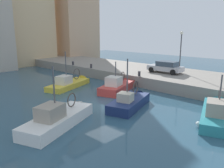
{
  "coord_description": "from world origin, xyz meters",
  "views": [
    {
      "loc": [
        -12.62,
        -12.85,
        6.09
      ],
      "look_at": [
        2.5,
        1.53,
        1.2
      ],
      "focal_mm": 36.56,
      "sensor_mm": 36.0,
      "label": 1
    }
  ],
  "objects_px": {
    "mooring_bollard_north": "(73,63)",
    "mooring_bollard_mid": "(91,66)",
    "fishing_boat_teal": "(217,116)",
    "parked_car_silver": "(166,67)",
    "quay_streetlamp": "(181,45)",
    "fishing_boat_white": "(62,122)",
    "fishing_boat_yellow": "(71,85)",
    "mooring_bollard_south": "(139,74)",
    "fishing_boat_red": "(119,89)",
    "fishing_boat_navy": "(131,105)"
  },
  "relations": [
    {
      "from": "fishing_boat_navy",
      "to": "fishing_boat_yellow",
      "type": "xyz_separation_m",
      "value": [
        0.7,
        9.19,
        0.05
      ]
    },
    {
      "from": "fishing_boat_navy",
      "to": "fishing_boat_teal",
      "type": "relative_size",
      "value": 0.83
    },
    {
      "from": "fishing_boat_white",
      "to": "parked_car_silver",
      "type": "xyz_separation_m",
      "value": [
        15.81,
        1.57,
        1.78
      ]
    },
    {
      "from": "fishing_boat_teal",
      "to": "quay_streetlamp",
      "type": "height_order",
      "value": "quay_streetlamp"
    },
    {
      "from": "fishing_boat_teal",
      "to": "parked_car_silver",
      "type": "relative_size",
      "value": 1.71
    },
    {
      "from": "fishing_boat_red",
      "to": "mooring_bollard_south",
      "type": "distance_m",
      "value": 3.14
    },
    {
      "from": "parked_car_silver",
      "to": "mooring_bollard_north",
      "type": "relative_size",
      "value": 7.62
    },
    {
      "from": "parked_car_silver",
      "to": "mooring_bollard_mid",
      "type": "xyz_separation_m",
      "value": [
        -3.82,
        9.04,
        -0.44
      ]
    },
    {
      "from": "fishing_boat_yellow",
      "to": "mooring_bollard_north",
      "type": "distance_m",
      "value": 8.34
    },
    {
      "from": "fishing_boat_navy",
      "to": "mooring_bollard_mid",
      "type": "relative_size",
      "value": 10.83
    },
    {
      "from": "fishing_boat_navy",
      "to": "fishing_boat_yellow",
      "type": "distance_m",
      "value": 9.22
    },
    {
      "from": "fishing_boat_teal",
      "to": "quay_streetlamp",
      "type": "bearing_deg",
      "value": 40.22
    },
    {
      "from": "fishing_boat_teal",
      "to": "quay_streetlamp",
      "type": "xyz_separation_m",
      "value": [
        9.36,
        7.92,
        4.31
      ]
    },
    {
      "from": "fishing_boat_white",
      "to": "fishing_boat_red",
      "type": "bearing_deg",
      "value": 18.99
    },
    {
      "from": "parked_car_silver",
      "to": "mooring_bollard_mid",
      "type": "relative_size",
      "value": 7.62
    },
    {
      "from": "fishing_boat_white",
      "to": "fishing_boat_navy",
      "type": "relative_size",
      "value": 1.15
    },
    {
      "from": "fishing_boat_navy",
      "to": "quay_streetlamp",
      "type": "bearing_deg",
      "value": 8.64
    },
    {
      "from": "fishing_boat_white",
      "to": "mooring_bollard_north",
      "type": "height_order",
      "value": "fishing_boat_white"
    },
    {
      "from": "mooring_bollard_mid",
      "to": "mooring_bollard_north",
      "type": "distance_m",
      "value": 4.0
    },
    {
      "from": "quay_streetlamp",
      "to": "fishing_boat_white",
      "type": "bearing_deg",
      "value": -177.52
    },
    {
      "from": "fishing_boat_red",
      "to": "fishing_boat_teal",
      "type": "height_order",
      "value": "fishing_boat_teal"
    },
    {
      "from": "fishing_boat_yellow",
      "to": "mooring_bollard_mid",
      "type": "xyz_separation_m",
      "value": [
        5.16,
        2.41,
        1.35
      ]
    },
    {
      "from": "fishing_boat_red",
      "to": "quay_streetlamp",
      "type": "distance_m",
      "value": 9.78
    },
    {
      "from": "mooring_bollard_north",
      "to": "mooring_bollard_mid",
      "type": "bearing_deg",
      "value": -90.0
    },
    {
      "from": "fishing_boat_white",
      "to": "parked_car_silver",
      "type": "height_order",
      "value": "fishing_boat_white"
    },
    {
      "from": "fishing_boat_white",
      "to": "quay_streetlamp",
      "type": "height_order",
      "value": "quay_streetlamp"
    },
    {
      "from": "fishing_boat_white",
      "to": "quay_streetlamp",
      "type": "bearing_deg",
      "value": 2.48
    },
    {
      "from": "fishing_boat_navy",
      "to": "mooring_bollard_north",
      "type": "distance_m",
      "value": 16.72
    },
    {
      "from": "mooring_bollard_south",
      "to": "mooring_bollard_mid",
      "type": "bearing_deg",
      "value": 90.0
    },
    {
      "from": "fishing_boat_yellow",
      "to": "quay_streetlamp",
      "type": "height_order",
      "value": "quay_streetlamp"
    },
    {
      "from": "fishing_boat_yellow",
      "to": "mooring_bollard_mid",
      "type": "bearing_deg",
      "value": 24.98
    },
    {
      "from": "fishing_boat_white",
      "to": "fishing_boat_yellow",
      "type": "distance_m",
      "value": 10.68
    },
    {
      "from": "fishing_boat_teal",
      "to": "parked_car_silver",
      "type": "bearing_deg",
      "value": 49.19
    },
    {
      "from": "fishing_boat_red",
      "to": "mooring_bollard_mid",
      "type": "height_order",
      "value": "fishing_boat_red"
    },
    {
      "from": "fishing_boat_red",
      "to": "fishing_boat_yellow",
      "type": "height_order",
      "value": "fishing_boat_yellow"
    },
    {
      "from": "mooring_bollard_south",
      "to": "mooring_bollard_north",
      "type": "height_order",
      "value": "same"
    },
    {
      "from": "mooring_bollard_south",
      "to": "fishing_boat_yellow",
      "type": "bearing_deg",
      "value": 132.7
    },
    {
      "from": "fishing_boat_yellow",
      "to": "mooring_bollard_north",
      "type": "xyz_separation_m",
      "value": [
        5.16,
        6.41,
        1.35
      ]
    },
    {
      "from": "fishing_boat_navy",
      "to": "fishing_boat_yellow",
      "type": "relative_size",
      "value": 0.88
    },
    {
      "from": "fishing_boat_teal",
      "to": "quay_streetlamp",
      "type": "distance_m",
      "value": 12.99
    },
    {
      "from": "fishing_boat_yellow",
      "to": "mooring_bollard_south",
      "type": "height_order",
      "value": "fishing_boat_yellow"
    },
    {
      "from": "parked_car_silver",
      "to": "fishing_boat_yellow",
      "type": "bearing_deg",
      "value": 143.57
    },
    {
      "from": "fishing_boat_red",
      "to": "quay_streetlamp",
      "type": "xyz_separation_m",
      "value": [
        8.44,
        -2.4,
        4.32
      ]
    },
    {
      "from": "fishing_boat_red",
      "to": "fishing_boat_navy",
      "type": "distance_m",
      "value": 5.17
    },
    {
      "from": "fishing_boat_yellow",
      "to": "mooring_bollard_south",
      "type": "relative_size",
      "value": 12.34
    },
    {
      "from": "fishing_boat_red",
      "to": "mooring_bollard_south",
      "type": "bearing_deg",
      "value": -11.27
    },
    {
      "from": "mooring_bollard_mid",
      "to": "mooring_bollard_north",
      "type": "relative_size",
      "value": 1.0
    },
    {
      "from": "fishing_boat_teal",
      "to": "mooring_bollard_north",
      "type": "bearing_deg",
      "value": 80.32
    },
    {
      "from": "fishing_boat_red",
      "to": "mooring_bollard_south",
      "type": "height_order",
      "value": "fishing_boat_red"
    },
    {
      "from": "quay_streetlamp",
      "to": "fishing_boat_red",
      "type": "bearing_deg",
      "value": 164.11
    }
  ]
}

